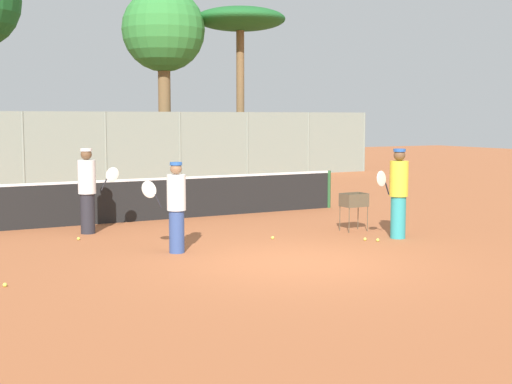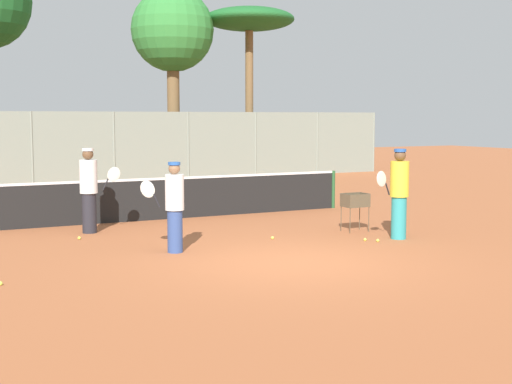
# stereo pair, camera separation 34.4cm
# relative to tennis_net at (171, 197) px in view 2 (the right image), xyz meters

# --- Properties ---
(ground_plane) EXTENTS (80.00, 80.00, 0.00)m
(ground_plane) POSITION_rel_tennis_net_xyz_m (0.00, -6.18, -0.56)
(ground_plane) COLOR #B26038
(tennis_net) EXTENTS (9.93, 0.10, 1.07)m
(tennis_net) POSITION_rel_tennis_net_xyz_m (0.00, 0.00, 0.00)
(tennis_net) COLOR #26592D
(tennis_net) RESTS_ON ground_plane
(back_fence) EXTENTS (28.64, 0.08, 2.82)m
(back_fence) POSITION_rel_tennis_net_xyz_m (-0.00, 10.87, 0.85)
(back_fence) COLOR gray
(back_fence) RESTS_ON ground_plane
(tree_1) EXTENTS (4.17, 4.17, 7.61)m
(tree_1) POSITION_rel_tennis_net_xyz_m (8.59, 12.84, 6.35)
(tree_1) COLOR brown
(tree_1) RESTS_ON ground_plane
(tree_3) EXTENTS (3.71, 3.71, 8.34)m
(tree_3) POSITION_rel_tennis_net_xyz_m (5.11, 13.55, 5.80)
(tree_3) COLOR brown
(tree_3) RESTS_ON ground_plane
(player_white_outfit) EXTENTS (0.96, 0.39, 1.90)m
(player_white_outfit) POSITION_rel_tennis_net_xyz_m (-2.39, -1.26, 0.43)
(player_white_outfit) COLOR #26262D
(player_white_outfit) RESTS_ON ground_plane
(player_red_cap) EXTENTS (0.95, 0.40, 1.92)m
(player_red_cap) POSITION_rel_tennis_net_xyz_m (3.29, -5.03, 0.44)
(player_red_cap) COLOR teal
(player_red_cap) RESTS_ON ground_plane
(player_yellow_shirt) EXTENTS (0.77, 0.64, 1.74)m
(player_yellow_shirt) POSITION_rel_tennis_net_xyz_m (-1.51, -4.32, 0.34)
(player_yellow_shirt) COLOR #334C8C
(player_yellow_shirt) RESTS_ON ground_plane
(ball_cart) EXTENTS (0.56, 0.41, 0.87)m
(ball_cart) POSITION_rel_tennis_net_xyz_m (3.03, -3.79, 0.08)
(ball_cart) COLOR brown
(ball_cart) RESTS_ON ground_plane
(tennis_ball_0) EXTENTS (0.07, 0.07, 0.07)m
(tennis_ball_0) POSITION_rel_tennis_net_xyz_m (0.86, -3.88, -0.53)
(tennis_ball_0) COLOR #D1E54C
(tennis_ball_0) RESTS_ON ground_plane
(tennis_ball_1) EXTENTS (0.07, 0.07, 0.07)m
(tennis_ball_1) POSITION_rel_tennis_net_xyz_m (-0.47, -1.95, -0.53)
(tennis_ball_1) COLOR #D1E54C
(tennis_ball_1) RESTS_ON ground_plane
(tennis_ball_2) EXTENTS (0.07, 0.07, 0.07)m
(tennis_ball_2) POSITION_rel_tennis_net_xyz_m (-4.87, -5.68, -0.53)
(tennis_ball_2) COLOR #D1E54C
(tennis_ball_2) RESTS_ON ground_plane
(tennis_ball_3) EXTENTS (0.07, 0.07, 0.07)m
(tennis_ball_3) POSITION_rel_tennis_net_xyz_m (2.49, -4.95, -0.53)
(tennis_ball_3) COLOR #D1E54C
(tennis_ball_3) RESTS_ON ground_plane
(tennis_ball_4) EXTENTS (0.07, 0.07, 0.07)m
(tennis_ball_4) POSITION_rel_tennis_net_xyz_m (2.66, -5.16, -0.53)
(tennis_ball_4) COLOR #D1E54C
(tennis_ball_4) RESTS_ON ground_plane
(tennis_ball_5) EXTENTS (0.07, 0.07, 0.07)m
(tennis_ball_5) POSITION_rel_tennis_net_xyz_m (-2.82, -2.04, -0.53)
(tennis_ball_5) COLOR #D1E54C
(tennis_ball_5) RESTS_ON ground_plane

